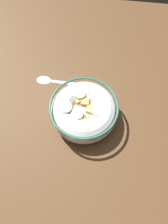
% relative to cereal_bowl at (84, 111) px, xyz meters
% --- Properties ---
extents(ground_plane, '(0.98, 0.98, 0.02)m').
position_rel_cereal_bowl_xyz_m(ground_plane, '(0.00, -0.00, -0.05)').
color(ground_plane, brown).
extents(cereal_bowl, '(0.18, 0.18, 0.07)m').
position_rel_cereal_bowl_xyz_m(cereal_bowl, '(0.00, 0.00, 0.00)').
color(cereal_bowl, white).
rests_on(cereal_bowl, ground_plane).
extents(spoon, '(0.15, 0.03, 0.01)m').
position_rel_cereal_bowl_xyz_m(spoon, '(0.12, -0.10, -0.03)').
color(spoon, silver).
rests_on(spoon, ground_plane).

